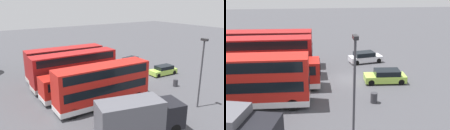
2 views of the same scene
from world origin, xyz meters
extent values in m
plane|color=#47474C|center=(0.00, 0.00, 0.00)|extent=(140.00, 140.00, 0.00)
cube|color=red|center=(-5.40, 9.63, 2.45)|extent=(2.79, 10.64, 4.20)
cube|color=silver|center=(-5.40, 9.63, 0.62)|extent=(2.83, 10.68, 0.55)
cube|color=black|center=(-5.40, 9.63, 2.25)|extent=(2.83, 9.84, 0.90)
cube|color=black|center=(-5.40, 9.63, 3.95)|extent=(2.83, 9.84, 0.90)
cube|color=black|center=(-5.52, 4.31, 2.25)|extent=(2.25, 0.11, 1.10)
cylinder|color=black|center=(-4.36, 5.71, 0.55)|extent=(0.33, 1.11, 1.10)
cylinder|color=black|center=(-6.61, 5.77, 0.55)|extent=(0.33, 1.11, 1.10)
cylinder|color=black|center=(-4.18, 13.50, 0.55)|extent=(0.33, 1.11, 1.10)
cylinder|color=black|center=(-6.43, 13.55, 0.55)|extent=(0.33, 1.11, 1.10)
cube|color=red|center=(-1.76, 9.25, 1.65)|extent=(2.67, 11.97, 2.60)
cube|color=silver|center=(-1.76, 9.25, 0.62)|extent=(2.71, 12.01, 0.55)
cube|color=black|center=(-1.76, 9.25, 2.25)|extent=(2.72, 11.17, 0.90)
cube|color=black|center=(-1.82, 3.25, 2.25)|extent=(2.25, 0.08, 1.10)
cylinder|color=black|center=(-0.68, 4.67, 0.55)|extent=(0.31, 1.10, 1.10)
cylinder|color=black|center=(-2.93, 4.69, 0.55)|extent=(0.31, 1.10, 1.10)
cylinder|color=black|center=(-0.59, 13.82, 0.55)|extent=(0.31, 1.10, 1.10)
cylinder|color=black|center=(-2.84, 13.84, 0.55)|extent=(0.31, 1.10, 1.10)
cube|color=#A51919|center=(1.72, 9.65, 2.45)|extent=(2.68, 11.32, 4.20)
cube|color=silver|center=(1.72, 9.65, 0.62)|extent=(2.72, 11.36, 0.55)
cube|color=black|center=(1.72, 9.65, 2.25)|extent=(2.73, 10.52, 0.90)
cube|color=black|center=(1.72, 9.65, 3.95)|extent=(2.73, 10.52, 0.90)
cube|color=black|center=(1.65, 3.97, 2.25)|extent=(2.25, 0.09, 1.10)
cylinder|color=black|center=(2.80, 5.39, 0.55)|extent=(0.31, 1.10, 1.10)
cylinder|color=black|center=(0.55, 5.42, 0.55)|extent=(0.31, 1.10, 1.10)
cylinder|color=black|center=(2.89, 13.88, 0.55)|extent=(0.31, 1.10, 1.10)
cylinder|color=black|center=(0.64, 13.90, 0.55)|extent=(0.31, 1.10, 1.10)
cube|color=#A51919|center=(5.35, 9.45, 2.45)|extent=(3.02, 11.07, 4.20)
cube|color=silver|center=(5.35, 9.45, 0.62)|extent=(3.06, 11.11, 0.55)
cube|color=black|center=(5.35, 9.45, 2.25)|extent=(3.04, 10.27, 0.90)
cube|color=black|center=(5.35, 9.45, 3.95)|extent=(3.04, 10.27, 0.90)
cube|color=black|center=(5.11, 3.94, 2.25)|extent=(2.25, 0.16, 1.10)
cylinder|color=black|center=(6.30, 5.32, 0.55)|extent=(0.35, 1.11, 1.10)
cylinder|color=black|center=(4.05, 5.41, 0.55)|extent=(0.35, 1.11, 1.10)
cylinder|color=black|center=(6.65, 13.48, 0.55)|extent=(0.35, 1.11, 1.10)
cylinder|color=black|center=(4.40, 13.58, 0.55)|extent=(0.35, 1.11, 1.10)
cube|color=#595960|center=(-11.75, 10.88, 1.80)|extent=(3.73, 5.93, 2.80)
cube|color=black|center=(-12.63, 7.24, 1.50)|extent=(2.90, 2.53, 2.20)
cylinder|color=black|center=(-11.53, 6.97, 0.50)|extent=(0.51, 1.04, 1.00)
cylinder|color=black|center=(-13.73, 7.50, 0.50)|extent=(0.51, 1.04, 1.00)
cylinder|color=black|center=(-10.23, 12.32, 0.50)|extent=(0.51, 1.04, 1.00)
cube|color=#A5D14C|center=(-1.31, -3.70, 0.53)|extent=(2.04, 4.46, 0.70)
cube|color=black|center=(-1.32, -3.90, 1.15)|extent=(1.78, 2.71, 0.55)
cylinder|color=black|center=(-2.02, -2.07, 0.32)|extent=(0.26, 0.65, 0.64)
cylinder|color=black|center=(-0.43, -2.16, 0.32)|extent=(0.26, 0.65, 0.64)
cylinder|color=black|center=(-2.20, -5.23, 0.32)|extent=(0.26, 0.65, 0.64)
cylinder|color=black|center=(-0.60, -5.32, 0.32)|extent=(0.26, 0.65, 0.64)
cube|color=silver|center=(5.83, -3.07, 0.53)|extent=(2.57, 4.57, 0.70)
cube|color=black|center=(5.79, -2.87, 1.15)|extent=(2.10, 2.85, 0.55)
cylinder|color=black|center=(6.90, -4.45, 0.32)|extent=(0.34, 0.67, 0.64)
cylinder|color=black|center=(5.33, -4.75, 0.32)|extent=(0.34, 0.67, 0.64)
cylinder|color=black|center=(6.32, -1.39, 0.32)|extent=(0.34, 0.67, 0.64)
cylinder|color=black|center=(4.75, -1.69, 0.32)|extent=(0.34, 0.67, 0.64)
cylinder|color=#38383D|center=(-11.43, 1.39, 3.59)|extent=(0.16, 0.16, 7.18)
cube|color=#262628|center=(-11.43, 1.39, 7.33)|extent=(0.70, 0.30, 0.24)
cylinder|color=#333338|center=(-5.86, -1.41, 0.47)|extent=(0.60, 0.60, 0.95)
camera|label=1|loc=(-25.27, 21.60, 11.11)|focal=36.93mm
camera|label=2|loc=(-26.60, 4.07, 10.75)|focal=41.73mm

